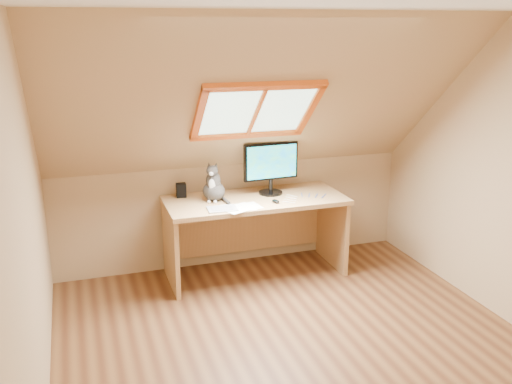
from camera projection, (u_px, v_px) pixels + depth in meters
name	position (u px, v px, depth m)	size (l,w,h in m)	color
ground	(300.00, 350.00, 4.20)	(3.50, 3.50, 0.00)	brown
room_shell	(310.00, 164.00, 3.71)	(3.52, 3.52, 2.41)	tan
desk	(253.00, 219.00, 5.41)	(1.66, 0.73, 0.76)	tan
monitor	(271.00, 165.00, 5.33)	(0.53, 0.22, 0.49)	black
cat	(213.00, 187.00, 5.17)	(0.28, 0.30, 0.37)	#3E3A37
desk_speaker	(181.00, 190.00, 5.29)	(0.09, 0.09, 0.13)	black
graphics_tablet	(222.00, 209.00, 4.95)	(0.26, 0.18, 0.01)	#B2B2B7
mouse	(276.00, 201.00, 5.13)	(0.05, 0.09, 0.03)	black
papers	(243.00, 208.00, 4.98)	(0.35, 0.30, 0.01)	white
cables	(304.00, 197.00, 5.30)	(0.51, 0.26, 0.01)	silver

